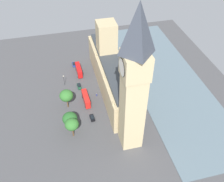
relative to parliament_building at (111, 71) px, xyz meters
The scene contains 14 objects.
ground_plane 10.00m from the parliament_building, 45.13° to the left, with size 133.11×133.11×0.00m, color #424244.
river_thames 32.70m from the parliament_building, behind, with size 36.65×119.80×0.25m, color slate.
parliament_building is the anchor object (origin of this frame).
clock_tower 44.55m from the parliament_building, 88.74° to the left, with size 9.33×9.33×62.91m.
car_blue_opposite_hall 29.74m from the parliament_building, 53.08° to the right, with size 1.95×4.32×1.74m.
double_decker_bus_kerbside 22.05m from the parliament_building, 43.21° to the right, with size 2.85×10.56×4.75m.
car_dark_green_trailing 19.23m from the parliament_building, ahead, with size 2.07×4.84×1.74m.
double_decker_bus_far_end 19.53m from the parliament_building, 33.59° to the left, with size 3.01×10.60×4.75m.
car_black_midblock 27.55m from the parliament_building, 56.76° to the left, with size 2.21×4.42×1.74m.
pedestrian_leading 14.37m from the parliament_building, 35.71° to the left, with size 0.67×0.61×1.62m.
plane_tree_under_trees 26.92m from the parliament_building, 24.36° to the left, with size 6.51×6.51×10.37m.
plane_tree_by_river_gate 35.06m from the parliament_building, 45.32° to the left, with size 6.62×6.62×9.00m.
plane_tree_corner 38.24m from the parliament_building, 50.73° to the left, with size 5.94×5.94×10.11m.
street_lamp_near_tower 25.60m from the parliament_building, 14.18° to the right, with size 0.56×0.56×6.38m.
Camera 1 is at (22.58, 100.25, 89.46)m, focal length 40.80 mm.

